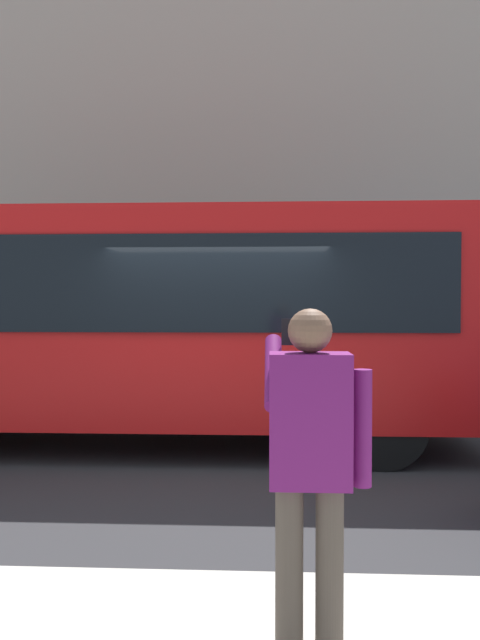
% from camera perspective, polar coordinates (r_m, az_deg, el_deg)
% --- Properties ---
extents(ground_plane, '(60.00, 60.00, 0.00)m').
position_cam_1_polar(ground_plane, '(7.72, -1.73, -12.52)').
color(ground_plane, '#2B2B2D').
extents(building_facade_far, '(28.00, 1.55, 12.00)m').
position_cam_1_polar(building_facade_far, '(14.85, 0.52, 17.61)').
color(building_facade_far, '#A89E8E').
rests_on(building_facade_far, ground_plane).
extents(red_bus, '(9.05, 2.54, 3.08)m').
position_cam_1_polar(red_bus, '(8.35, -9.29, 0.20)').
color(red_bus, red).
rests_on(red_bus, ground_plane).
extents(pedestrian_photographer, '(0.53, 0.52, 1.70)m').
position_cam_1_polar(pedestrian_photographer, '(3.18, 6.46, -11.83)').
color(pedestrian_photographer, '#4C4238').
rests_on(pedestrian_photographer, sidewalk_curb).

